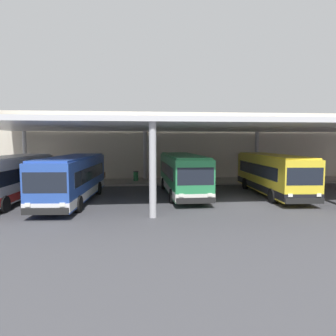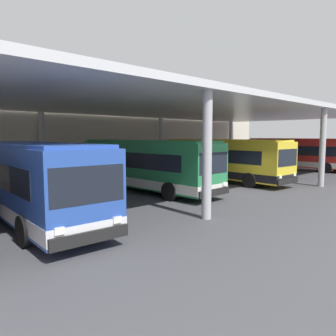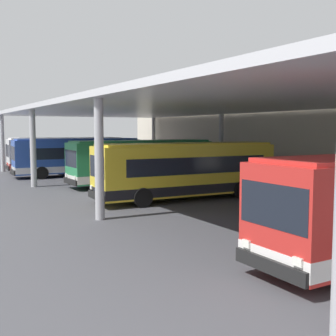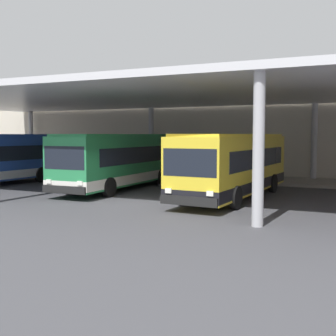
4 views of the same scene
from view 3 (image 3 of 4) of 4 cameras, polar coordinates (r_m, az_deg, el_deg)
ground_plane at (r=25.55m, az=-8.85°, el=-3.72°), size 200.00×200.00×0.00m
platform_kerb at (r=31.72m, az=11.32°, el=-1.87°), size 42.00×4.50×0.18m
station_building_facade at (r=33.74m, az=15.57°, el=4.60°), size 48.00×1.60×7.40m
canopy_shelter at (r=27.76m, az=1.72°, el=8.03°), size 40.00×17.00×5.55m
bus_nearest_bay at (r=41.17m, az=-13.40°, el=1.87°), size 3.20×10.67×3.17m
bus_second_bay at (r=36.93m, az=-11.94°, el=1.54°), size 3.22×10.67×3.17m
bus_middle_bay at (r=30.34m, az=-3.48°, el=0.87°), size 2.80×10.56×3.17m
bus_far_bay at (r=23.92m, az=2.49°, el=-0.27°), size 3.10×10.65×3.17m
bench_waiting at (r=40.65m, az=0.94°, el=0.56°), size 1.80×0.45×0.92m
trash_bin at (r=37.45m, az=4.36°, el=0.18°), size 0.52×0.52×0.98m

